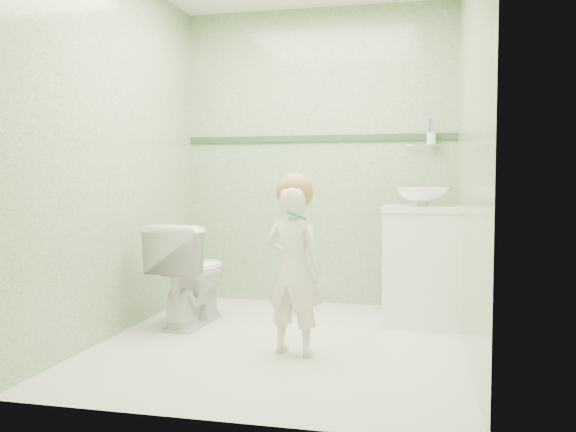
# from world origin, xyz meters

# --- Properties ---
(ground) EXTENTS (2.50, 2.50, 0.00)m
(ground) POSITION_xyz_m (0.00, 0.00, 0.00)
(ground) COLOR beige
(ground) RESTS_ON ground
(room_shell) EXTENTS (2.50, 2.54, 2.40)m
(room_shell) POSITION_xyz_m (0.00, 0.00, 1.20)
(room_shell) COLOR gray
(room_shell) RESTS_ON ground
(trim_stripe) EXTENTS (2.20, 0.02, 0.05)m
(trim_stripe) POSITION_xyz_m (0.00, 1.24, 1.35)
(trim_stripe) COLOR #2D4832
(trim_stripe) RESTS_ON room_shell
(vanity) EXTENTS (0.52, 0.50, 0.80)m
(vanity) POSITION_xyz_m (0.84, 0.70, 0.40)
(vanity) COLOR white
(vanity) RESTS_ON ground
(counter) EXTENTS (0.54, 0.52, 0.04)m
(counter) POSITION_xyz_m (0.84, 0.70, 0.81)
(counter) COLOR white
(counter) RESTS_ON vanity
(basin) EXTENTS (0.37, 0.37, 0.13)m
(basin) POSITION_xyz_m (0.84, 0.70, 0.89)
(basin) COLOR white
(basin) RESTS_ON counter
(faucet) EXTENTS (0.03, 0.13, 0.18)m
(faucet) POSITION_xyz_m (0.84, 0.89, 0.97)
(faucet) COLOR silver
(faucet) RESTS_ON counter
(cup_holder) EXTENTS (0.26, 0.07, 0.21)m
(cup_holder) POSITION_xyz_m (0.89, 1.18, 1.33)
(cup_holder) COLOR silver
(cup_holder) RESTS_ON room_shell
(toilet) EXTENTS (0.43, 0.72, 0.71)m
(toilet) POSITION_xyz_m (-0.74, 0.33, 0.36)
(toilet) COLOR white
(toilet) RESTS_ON ground
(toddler) EXTENTS (0.40, 0.31, 0.98)m
(toddler) POSITION_xyz_m (0.12, -0.23, 0.49)
(toddler) COLOR white
(toddler) RESTS_ON ground
(hair_cap) EXTENTS (0.22, 0.22, 0.22)m
(hair_cap) POSITION_xyz_m (0.12, -0.21, 0.94)
(hair_cap) COLOR #9F7240
(hair_cap) RESTS_ON toddler
(teal_toothbrush) EXTENTS (0.11, 0.14, 0.08)m
(teal_toothbrush) POSITION_xyz_m (0.16, -0.37, 0.82)
(teal_toothbrush) COLOR #168178
(teal_toothbrush) RESTS_ON toddler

